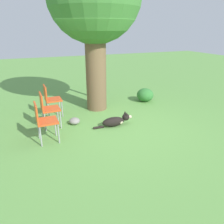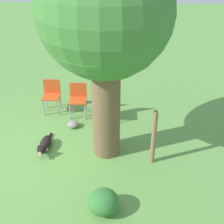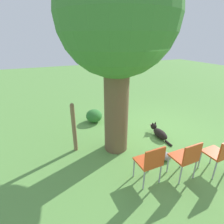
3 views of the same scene
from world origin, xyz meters
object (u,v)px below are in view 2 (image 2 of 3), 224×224
at_px(red_chair_0, 52,93).
at_px(oak_tree, 105,16).
at_px(fence_post, 154,137).
at_px(dog, 45,145).
at_px(red_chair_2, 106,101).
at_px(red_chair_1, 78,97).

bearing_deg(red_chair_0, oak_tree, 41.32).
bearing_deg(fence_post, dog, -97.14).
relative_size(dog, fence_post, 0.77).
height_order(fence_post, red_chair_2, fence_post).
distance_m(dog, red_chair_2, 1.93).
xyz_separation_m(oak_tree, red_chair_0, (-1.69, -1.56, -2.48)).
xyz_separation_m(red_chair_1, red_chair_2, (0.17, 0.73, 0.00)).
distance_m(fence_post, red_chair_0, 3.25).
distance_m(fence_post, red_chair_1, 2.60).
distance_m(dog, red_chair_0, 1.77).
bearing_deg(red_chair_0, red_chair_2, 75.54).
relative_size(oak_tree, fence_post, 3.36).
xyz_separation_m(dog, red_chair_2, (-1.38, 1.29, 0.39)).
bearing_deg(oak_tree, fence_post, 71.99).
height_order(red_chair_0, red_chair_1, same).
bearing_deg(red_chair_0, dog, 4.25).
relative_size(dog, red_chair_2, 1.15).
xyz_separation_m(dog, red_chair_0, (-1.72, -0.17, 0.39)).
xyz_separation_m(oak_tree, red_chair_2, (-1.35, -0.10, -2.48)).
bearing_deg(fence_post, red_chair_0, -128.35).
distance_m(oak_tree, red_chair_0, 3.38).
relative_size(dog, red_chair_0, 1.15).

